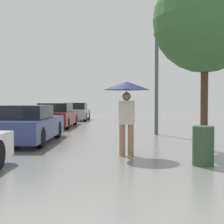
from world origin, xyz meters
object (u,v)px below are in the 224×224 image
(parked_car_third, at_px, (57,116))
(parked_car_second, at_px, (27,125))
(tree, at_px, (205,21))
(trash_bin, at_px, (203,146))
(street_lamp, at_px, (157,69))
(parked_car_farthest, at_px, (76,112))
(pedestrian, at_px, (127,95))

(parked_car_third, bearing_deg, parked_car_second, -87.84)
(tree, relative_size, trash_bin, 6.02)
(parked_car_second, distance_m, street_lamp, 5.74)
(parked_car_third, relative_size, parked_car_farthest, 1.13)
(tree, xyz_separation_m, street_lamp, (-0.85, 4.09, -0.95))
(parked_car_second, bearing_deg, parked_car_third, 92.16)
(tree, bearing_deg, parked_car_third, 126.24)
(parked_car_second, relative_size, parked_car_farthest, 1.05)
(tree, bearing_deg, parked_car_second, 164.67)
(street_lamp, bearing_deg, tree, -78.24)
(street_lamp, bearing_deg, parked_car_farthest, 115.59)
(parked_car_third, xyz_separation_m, parked_car_farthest, (0.28, 5.90, -0.00))
(pedestrian, height_order, parked_car_farthest, pedestrian)
(parked_car_farthest, bearing_deg, trash_bin, -72.96)
(parked_car_second, bearing_deg, street_lamp, 28.80)
(tree, xyz_separation_m, trash_bin, (-0.61, -2.16, -3.22))
(tree, bearing_deg, parked_car_farthest, 111.73)
(pedestrian, bearing_deg, parked_car_third, 111.78)
(parked_car_farthest, xyz_separation_m, trash_bin, (4.88, -15.93, -0.17))
(parked_car_second, height_order, parked_car_farthest, parked_car_farthest)
(pedestrian, bearing_deg, parked_car_farthest, 102.46)
(pedestrian, relative_size, parked_car_second, 0.44)
(pedestrian, distance_m, parked_car_farthest, 15.14)
(pedestrian, distance_m, parked_car_third, 9.59)
(tree, relative_size, street_lamp, 1.18)
(parked_car_third, bearing_deg, trash_bin, -62.76)
(parked_car_third, height_order, trash_bin, parked_car_third)
(parked_car_third, xyz_separation_m, street_lamp, (4.92, -3.78, 2.10))
(tree, distance_m, trash_bin, 3.93)
(parked_car_third, distance_m, tree, 10.22)
(parked_car_second, distance_m, trash_bin, 6.14)
(pedestrian, xyz_separation_m, parked_car_farthest, (-3.26, 14.76, -0.95))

